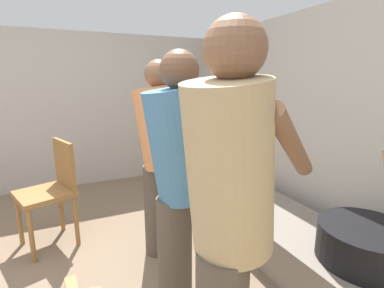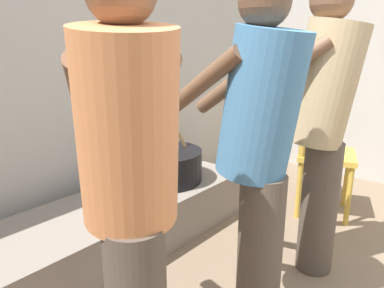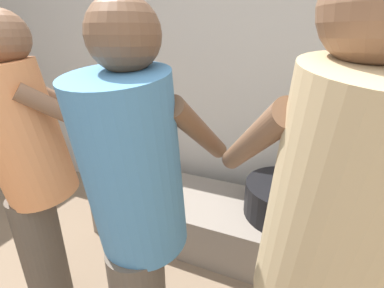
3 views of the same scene
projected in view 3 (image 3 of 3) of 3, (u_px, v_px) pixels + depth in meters
block_enclosure_rear at (228, 94)px, 2.20m from camera, size 5.18×0.20×1.95m
hearth_ledge at (222, 222)px, 2.00m from camera, size 1.84×0.60×0.32m
cooking_pot_main at (287, 200)px, 1.78m from camera, size 0.54×0.54×0.67m
cook_in_tan_shirt at (325, 265)px, 0.68m from camera, size 0.60×0.73×1.57m
cook_in_blue_shirt at (137, 213)px, 0.93m from camera, size 0.35×0.64×1.52m
cook_in_orange_shirt at (31, 170)px, 1.24m from camera, size 0.63×0.70×1.51m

